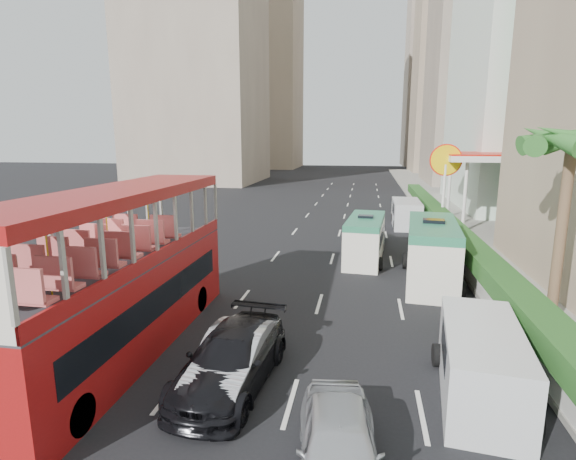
% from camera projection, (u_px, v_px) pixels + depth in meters
% --- Properties ---
extents(ground_plane, '(200.00, 200.00, 0.00)m').
position_uv_depth(ground_plane, '(315.00, 365.00, 13.16)').
color(ground_plane, black).
rests_on(ground_plane, ground).
extents(double_decker_bus, '(2.50, 11.00, 5.06)m').
position_uv_depth(double_decker_bus, '(120.00, 272.00, 13.66)').
color(double_decker_bus, maroon).
rests_on(double_decker_bus, ground).
extents(car_silver_lane_a, '(1.76, 4.46, 1.45)m').
position_uv_depth(car_silver_lane_a, '(235.00, 382.00, 12.28)').
color(car_silver_lane_a, '#BBBDC2').
rests_on(car_silver_lane_a, ground).
extents(car_black, '(2.50, 5.26, 1.48)m').
position_uv_depth(car_black, '(232.00, 384.00, 12.15)').
color(car_black, black).
rests_on(car_black, ground).
extents(van_asset, '(2.34, 4.70, 1.28)m').
position_uv_depth(van_asset, '(367.00, 245.00, 28.09)').
color(van_asset, silver).
rests_on(van_asset, ground).
extents(minibus_near, '(2.24, 5.46, 2.36)m').
position_uv_depth(minibus_near, '(365.00, 239.00, 24.30)').
color(minibus_near, silver).
rests_on(minibus_near, ground).
extents(minibus_far, '(2.70, 6.48, 2.79)m').
position_uv_depth(minibus_far, '(432.00, 253.00, 20.56)').
color(minibus_far, silver).
rests_on(minibus_far, ground).
extents(panel_van_near, '(2.38, 4.79, 1.84)m').
position_uv_depth(panel_van_near, '(481.00, 363.00, 11.41)').
color(panel_van_near, silver).
rests_on(panel_van_near, ground).
extents(panel_van_far, '(1.97, 4.87, 1.95)m').
position_uv_depth(panel_van_far, '(406.00, 214.00, 33.86)').
color(panel_van_far, silver).
rests_on(panel_van_far, ground).
extents(sidewalk, '(6.00, 120.00, 0.18)m').
position_uv_depth(sidewalk, '(462.00, 221.00, 35.78)').
color(sidewalk, '#99968C').
rests_on(sidewalk, ground).
extents(kerb_wall, '(0.30, 44.00, 1.00)m').
position_uv_depth(kerb_wall, '(451.00, 243.00, 25.51)').
color(kerb_wall, silver).
rests_on(kerb_wall, sidewalk).
extents(hedge, '(1.10, 44.00, 0.70)m').
position_uv_depth(hedge, '(452.00, 229.00, 25.34)').
color(hedge, '#2D6626').
rests_on(hedge, kerb_wall).
extents(palm_tree, '(0.36, 0.36, 6.40)m').
position_uv_depth(palm_tree, '(561.00, 234.00, 15.05)').
color(palm_tree, brown).
rests_on(palm_tree, sidewalk).
extents(shell_station, '(6.50, 8.00, 5.50)m').
position_uv_depth(shell_station, '(485.00, 191.00, 33.15)').
color(shell_station, silver).
rests_on(shell_station, ground).
extents(tower_mid, '(16.00, 16.00, 50.00)m').
position_uv_depth(tower_mid, '(496.00, 0.00, 61.16)').
color(tower_mid, '#A08F7E').
rests_on(tower_mid, ground).
extents(tower_far_a, '(14.00, 14.00, 44.00)m').
position_uv_depth(tower_far_a, '(454.00, 55.00, 85.10)').
color(tower_far_a, tan).
rests_on(tower_far_a, ground).
extents(tower_far_b, '(14.00, 14.00, 40.00)m').
position_uv_depth(tower_far_b, '(436.00, 81.00, 106.74)').
color(tower_far_b, '#A08F7E').
rests_on(tower_far_b, ground).
extents(tower_left_a, '(18.00, 18.00, 52.00)m').
position_uv_depth(tower_left_a, '(195.00, 2.00, 65.06)').
color(tower_left_a, '#A08F7E').
rests_on(tower_left_a, ground).
extents(tower_left_b, '(16.00, 16.00, 46.00)m').
position_uv_depth(tower_left_b, '(263.00, 63.00, 99.12)').
color(tower_left_b, tan).
rests_on(tower_left_b, ground).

